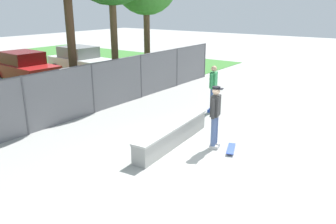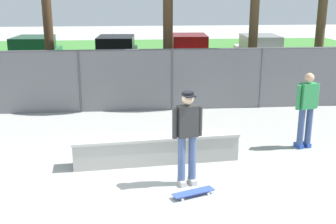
# 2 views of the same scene
# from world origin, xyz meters

# --- Properties ---
(ground_plane) EXTENTS (80.00, 80.00, 0.00)m
(ground_plane) POSITION_xyz_m (0.00, 0.00, 0.00)
(ground_plane) COLOR #9E9E99
(concrete_ledge) EXTENTS (3.65, 0.80, 0.61)m
(concrete_ledge) POSITION_xyz_m (0.66, 1.53, 0.31)
(concrete_ledge) COLOR #999993
(concrete_ledge) RESTS_ON ground
(skateboarder) EXTENTS (0.59, 0.36, 1.84)m
(skateboarder) POSITION_xyz_m (1.16, 0.41, 1.03)
(skateboarder) COLOR beige
(skateboarder) RESTS_ON ground
(skateboard) EXTENTS (0.82, 0.47, 0.09)m
(skateboard) POSITION_xyz_m (1.22, -0.12, 0.07)
(skateboard) COLOR #334CB2
(skateboard) RESTS_ON ground
(chainlink_fence) EXTENTS (19.98, 0.07, 1.94)m
(chainlink_fence) POSITION_xyz_m (0.00, 5.79, 1.05)
(chainlink_fence) COLOR #4C4C51
(chainlink_fence) RESTS_ON ground
(car_red) EXTENTS (2.22, 4.30, 1.66)m
(car_red) POSITION_xyz_m (2.96, 12.81, 0.84)
(car_red) COLOR #B21E1E
(car_red) RESTS_ON ground
(car_white) EXTENTS (2.22, 4.30, 1.66)m
(car_white) POSITION_xyz_m (6.23, 12.22, 0.84)
(car_white) COLOR silver
(car_white) RESTS_ON ground
(bystander) EXTENTS (0.59, 0.35, 1.82)m
(bystander) POSITION_xyz_m (4.23, 2.13, 1.01)
(bystander) COLOR #2647A5
(bystander) RESTS_ON ground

